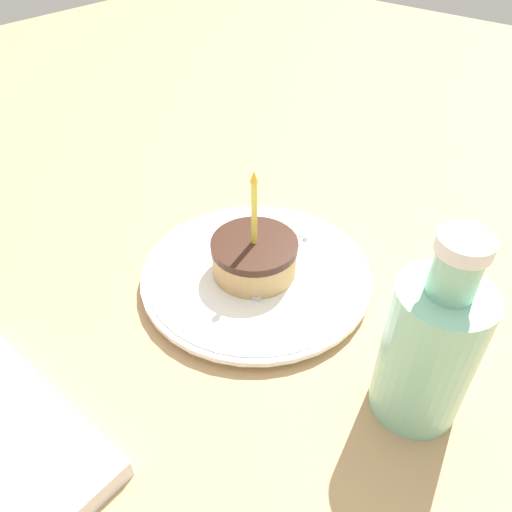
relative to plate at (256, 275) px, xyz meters
The scene contains 5 objects.
ground_plane 0.04m from the plate, 132.95° to the right, with size 2.40×2.40×0.04m.
plate is the anchor object (origin of this frame).
cake_slice 0.03m from the plate, 73.00° to the left, with size 0.10×0.10×0.13m.
fork 0.06m from the plate, 97.07° to the right, with size 0.05×0.16×0.00m.
bottle 0.22m from the plate, behind, with size 0.08×0.08×0.19m.
Camera 1 is at (-0.26, 0.34, 0.39)m, focal length 35.00 mm.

